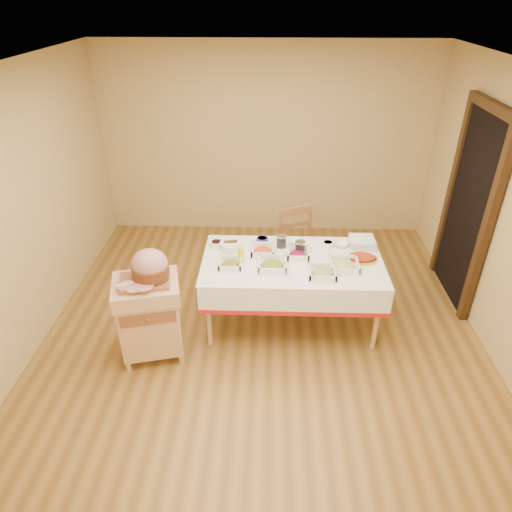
% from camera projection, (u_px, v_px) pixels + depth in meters
% --- Properties ---
extents(room_shell, '(5.00, 5.00, 5.00)m').
position_uv_depth(room_shell, '(263.00, 225.00, 4.07)').
color(room_shell, olive).
rests_on(room_shell, ground).
extents(doorway, '(0.09, 1.10, 2.20)m').
position_uv_depth(doorway, '(470.00, 206.00, 4.88)').
color(doorway, black).
rests_on(doorway, ground).
extents(dining_table, '(1.82, 1.02, 0.76)m').
position_uv_depth(dining_table, '(292.00, 274.00, 4.68)').
color(dining_table, tan).
rests_on(dining_table, ground).
extents(butcher_cart, '(0.69, 0.62, 0.84)m').
position_uv_depth(butcher_cart, '(150.00, 314.00, 4.30)').
color(butcher_cart, tan).
rests_on(butcher_cart, ground).
extents(dining_chair, '(0.57, 0.56, 0.99)m').
position_uv_depth(dining_chair, '(299.00, 250.00, 5.28)').
color(dining_chair, brown).
rests_on(dining_chair, ground).
extents(ham_on_board, '(0.47, 0.44, 0.31)m').
position_uv_depth(ham_on_board, '(149.00, 268.00, 4.07)').
color(ham_on_board, brown).
rests_on(ham_on_board, butcher_cart).
extents(serving_dish_a, '(0.23, 0.22, 0.10)m').
position_uv_depth(serving_dish_a, '(230.00, 264.00, 4.47)').
color(serving_dish_a, white).
rests_on(serving_dish_a, dining_table).
extents(serving_dish_b, '(0.28, 0.28, 0.11)m').
position_uv_depth(serving_dish_b, '(272.00, 265.00, 4.45)').
color(serving_dish_b, white).
rests_on(serving_dish_b, dining_table).
extents(serving_dish_c, '(0.26, 0.26, 0.11)m').
position_uv_depth(serving_dish_c, '(322.00, 273.00, 4.33)').
color(serving_dish_c, white).
rests_on(serving_dish_c, dining_table).
extents(serving_dish_d, '(0.28, 0.28, 0.11)m').
position_uv_depth(serving_dish_d, '(344.00, 265.00, 4.45)').
color(serving_dish_d, white).
rests_on(serving_dish_d, dining_table).
extents(serving_dish_e, '(0.25, 0.24, 0.11)m').
position_uv_depth(serving_dish_e, '(263.00, 251.00, 4.69)').
color(serving_dish_e, white).
rests_on(serving_dish_e, dining_table).
extents(serving_dish_f, '(0.23, 0.22, 0.11)m').
position_uv_depth(serving_dish_f, '(298.00, 254.00, 4.63)').
color(serving_dish_f, white).
rests_on(serving_dish_f, dining_table).
extents(small_bowl_left, '(0.13, 0.13, 0.06)m').
position_uv_depth(small_bowl_left, '(217.00, 244.00, 4.82)').
color(small_bowl_left, white).
rests_on(small_bowl_left, dining_table).
extents(small_bowl_mid, '(0.12, 0.12, 0.05)m').
position_uv_depth(small_bowl_mid, '(262.00, 240.00, 4.91)').
color(small_bowl_mid, navy).
rests_on(small_bowl_mid, dining_table).
extents(small_bowl_right, '(0.12, 0.12, 0.06)m').
position_uv_depth(small_bowl_right, '(328.00, 244.00, 4.82)').
color(small_bowl_right, white).
rests_on(small_bowl_right, dining_table).
extents(bowl_white_imported, '(0.15, 0.15, 0.04)m').
position_uv_depth(bowl_white_imported, '(296.00, 242.00, 4.89)').
color(bowl_white_imported, white).
rests_on(bowl_white_imported, dining_table).
extents(bowl_small_imported, '(0.17, 0.17, 0.05)m').
position_uv_depth(bowl_small_imported, '(342.00, 244.00, 4.83)').
color(bowl_small_imported, white).
rests_on(bowl_small_imported, dining_table).
extents(preserve_jar_left, '(0.11, 0.11, 0.14)m').
position_uv_depth(preserve_jar_left, '(281.00, 242.00, 4.80)').
color(preserve_jar_left, silver).
rests_on(preserve_jar_left, dining_table).
extents(preserve_jar_right, '(0.11, 0.11, 0.13)m').
position_uv_depth(preserve_jar_right, '(300.00, 248.00, 4.69)').
color(preserve_jar_right, silver).
rests_on(preserve_jar_right, dining_table).
extents(mustard_bottle, '(0.06, 0.06, 0.19)m').
position_uv_depth(mustard_bottle, '(241.00, 254.00, 4.53)').
color(mustard_bottle, yellow).
rests_on(mustard_bottle, dining_table).
extents(bread_basket, '(0.23, 0.23, 0.10)m').
position_uv_depth(bread_basket, '(231.00, 246.00, 4.76)').
color(bread_basket, white).
rests_on(bread_basket, dining_table).
extents(plate_stack, '(0.25, 0.25, 0.09)m').
position_uv_depth(plate_stack, '(362.00, 242.00, 4.82)').
color(plate_stack, white).
rests_on(plate_stack, dining_table).
extents(brass_platter, '(0.31, 0.22, 0.04)m').
position_uv_depth(brass_platter, '(361.00, 258.00, 4.59)').
color(brass_platter, '#B58B33').
rests_on(brass_platter, dining_table).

